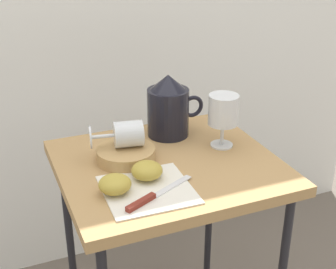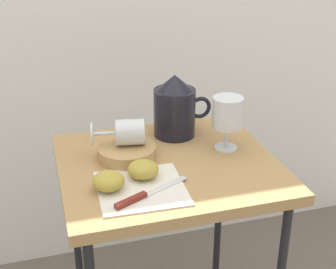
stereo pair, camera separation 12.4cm
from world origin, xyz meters
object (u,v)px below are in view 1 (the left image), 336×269
Objects in this scene: apple_half_right at (147,170)px; pitcher at (168,111)px; basket_tray at (126,154)px; wine_glass_tipped_near at (126,134)px; table at (168,185)px; apple_half_left at (115,184)px; knife at (151,197)px; wine_glass_upright at (223,113)px.

pitcher is at bearing 56.28° from apple_half_right.
apple_half_right reaches higher than basket_tray.
basket_tray is 0.84× the size of pitcher.
pitcher is 1.25× the size of wine_glass_tipped_near.
pitcher is 0.28m from apple_half_right.
wine_glass_tipped_near is at bearing 145.61° from table.
apple_half_left is at bearing -116.63° from basket_tray.
apple_half_left reaches higher than table.
pitcher is (0.17, 0.11, 0.06)m from basket_tray.
wine_glass_tipped_near is at bearing 94.29° from apple_half_right.
table is 9.47× the size of apple_half_right.
knife reaches higher than table.
wine_glass_upright is at bearing -3.99° from basket_tray.
basket_tray is 1.03× the size of wine_glass_upright.
table is 4.71× the size of basket_tray.
knife is (0.07, -0.06, -0.02)m from apple_half_left.
basket_tray is at bearing 98.19° from apple_half_right.
wine_glass_tipped_near is 0.14m from apple_half_right.
basket_tray is 0.17m from apple_half_left.
apple_half_right is 0.10m from knife.
basket_tray is at bearing 153.00° from table.
apple_half_right is at bearing -81.81° from basket_tray.
pitcher is 0.36m from apple_half_left.
basket_tray reaches higher than table.
basket_tray reaches higher than knife.
basket_tray is 1.05× the size of wine_glass_tipped_near.
apple_half_right is at bearing -159.50° from wine_glass_upright.
wine_glass_tipped_near is (0.01, 0.01, 0.05)m from basket_tray.
basket_tray is 0.21m from knife.
apple_half_right is (0.09, 0.03, 0.00)m from apple_half_left.
table is 3.73× the size of knife.
apple_half_left is (-0.18, -0.10, 0.10)m from table.
table is 4.94× the size of wine_glass_tipped_near.
knife is (-0.29, -0.19, -0.09)m from wine_glass_upright.
pitcher is 1.22× the size of wine_glass_upright.
wine_glass_tipped_near reaches higher than basket_tray.
wine_glass_tipped_near is 1.92× the size of apple_half_right.
table is 0.14m from apple_half_right.
knife is at bearing -105.30° from apple_half_right.
table is at bearing -169.91° from wine_glass_upright.
apple_half_right is (0.02, -0.12, 0.01)m from basket_tray.
apple_half_left and apple_half_right have the same top height.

